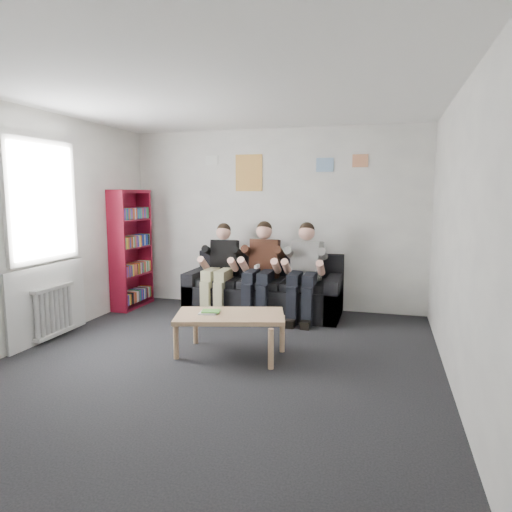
{
  "coord_description": "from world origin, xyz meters",
  "views": [
    {
      "loc": [
        1.63,
        -4.24,
        1.74
      ],
      "look_at": [
        0.05,
        1.3,
        0.95
      ],
      "focal_mm": 32.0,
      "sensor_mm": 36.0,
      "label": 1
    }
  ],
  "objects_px": {
    "coffee_table": "(230,319)",
    "person_middle": "(261,270)",
    "person_left": "(220,269)",
    "sofa": "(264,292)",
    "person_right": "(304,272)",
    "bookshelf": "(132,249)"
  },
  "relations": [
    {
      "from": "bookshelf",
      "to": "person_right",
      "type": "xyz_separation_m",
      "value": [
        2.66,
        0.0,
        -0.23
      ]
    },
    {
      "from": "bookshelf",
      "to": "person_right",
      "type": "height_order",
      "value": "bookshelf"
    },
    {
      "from": "sofa",
      "to": "bookshelf",
      "type": "distance_m",
      "value": 2.14
    },
    {
      "from": "coffee_table",
      "to": "bookshelf",
      "type": "bearing_deg",
      "value": 142.9
    },
    {
      "from": "bookshelf",
      "to": "person_middle",
      "type": "xyz_separation_m",
      "value": [
        2.05,
        0.0,
        -0.23
      ]
    },
    {
      "from": "coffee_table",
      "to": "sofa",
      "type": "bearing_deg",
      "value": 93.21
    },
    {
      "from": "sofa",
      "to": "person_right",
      "type": "relative_size",
      "value": 1.65
    },
    {
      "from": "person_left",
      "to": "person_middle",
      "type": "relative_size",
      "value": 0.97
    },
    {
      "from": "bookshelf",
      "to": "coffee_table",
      "type": "xyz_separation_m",
      "value": [
        2.15,
        -1.62,
        -0.49
      ]
    },
    {
      "from": "coffee_table",
      "to": "person_right",
      "type": "xyz_separation_m",
      "value": [
        0.51,
        1.63,
        0.26
      ]
    },
    {
      "from": "bookshelf",
      "to": "person_left",
      "type": "distance_m",
      "value": 1.45
    },
    {
      "from": "person_left",
      "to": "coffee_table",
      "type": "bearing_deg",
      "value": -73.0
    },
    {
      "from": "sofa",
      "to": "person_right",
      "type": "height_order",
      "value": "person_right"
    },
    {
      "from": "sofa",
      "to": "coffee_table",
      "type": "distance_m",
      "value": 1.83
    },
    {
      "from": "coffee_table",
      "to": "person_middle",
      "type": "distance_m",
      "value": 1.65
    },
    {
      "from": "sofa",
      "to": "coffee_table",
      "type": "xyz_separation_m",
      "value": [
        0.1,
        -1.83,
        0.1
      ]
    },
    {
      "from": "sofa",
      "to": "person_middle",
      "type": "distance_m",
      "value": 0.42
    },
    {
      "from": "coffee_table",
      "to": "person_middle",
      "type": "height_order",
      "value": "person_middle"
    },
    {
      "from": "person_middle",
      "to": "person_right",
      "type": "xyz_separation_m",
      "value": [
        0.62,
        0.0,
        -0.0
      ]
    },
    {
      "from": "sofa",
      "to": "person_left",
      "type": "relative_size",
      "value": 1.69
    },
    {
      "from": "person_middle",
      "to": "bookshelf",
      "type": "bearing_deg",
      "value": 177.62
    },
    {
      "from": "person_left",
      "to": "sofa",
      "type": "bearing_deg",
      "value": 11.17
    }
  ]
}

